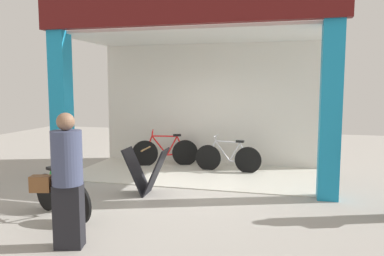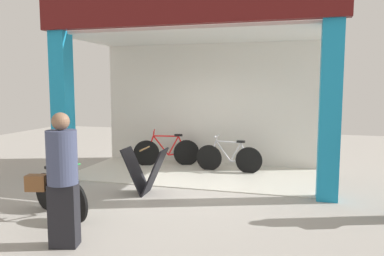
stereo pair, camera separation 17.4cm
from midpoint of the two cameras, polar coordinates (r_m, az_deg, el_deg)
ground_plane at (r=7.61m, az=-1.88°, el=-9.17°), size 19.50×19.50×0.00m
shop_facade at (r=8.66m, az=0.64°, el=6.82°), size 5.95×2.88×3.91m
bicycle_inside_0 at (r=9.66m, az=-4.57°, el=-3.59°), size 1.61×0.62×0.93m
bicycle_inside_1 at (r=9.00m, az=4.91°, el=-4.46°), size 1.59×0.44×0.87m
bicycle_parked_0 at (r=6.34m, az=-19.91°, el=-9.55°), size 1.40×0.72×0.85m
sandwich_board_sign at (r=7.20m, az=-7.65°, el=-6.51°), size 0.83×0.54×0.89m
pedestrian_1 at (r=5.02m, az=-19.41°, el=-7.18°), size 0.70×0.46×1.72m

